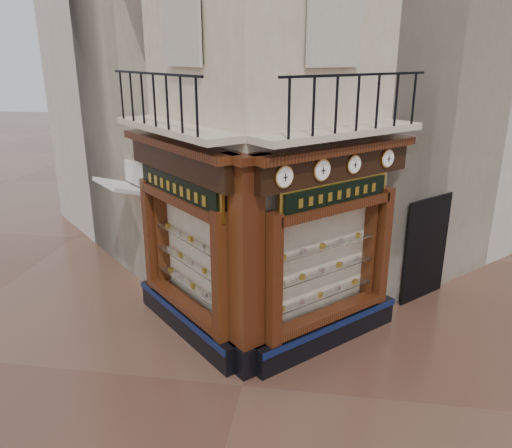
% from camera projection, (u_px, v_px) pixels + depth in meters
% --- Properties ---
extents(ground, '(80.00, 80.00, 0.00)m').
position_uv_depth(ground, '(242.00, 386.00, 8.66)').
color(ground, '#513226').
rests_on(ground, ground).
extents(main_building, '(11.31, 11.31, 12.00)m').
position_uv_depth(main_building, '(283.00, 32.00, 12.49)').
color(main_building, beige).
rests_on(main_building, ground).
extents(neighbour_left, '(11.31, 11.31, 11.00)m').
position_uv_depth(neighbour_left, '(211.00, 53.00, 15.31)').
color(neighbour_left, beige).
rests_on(neighbour_left, ground).
extents(neighbour_right, '(11.31, 11.31, 11.00)m').
position_uv_depth(neighbour_right, '(375.00, 53.00, 14.61)').
color(neighbour_right, beige).
rests_on(neighbour_right, ground).
extents(shopfront_left, '(2.86, 2.86, 3.98)m').
position_uv_depth(shopfront_left, '(184.00, 243.00, 9.69)').
color(shopfront_left, black).
rests_on(shopfront_left, ground).
extents(shopfront_right, '(2.86, 2.86, 3.98)m').
position_uv_depth(shopfront_right, '(330.00, 251.00, 9.29)').
color(shopfront_right, black).
rests_on(shopfront_right, ground).
extents(corner_pilaster, '(0.85, 0.85, 3.98)m').
position_uv_depth(corner_pilaster, '(246.00, 272.00, 8.50)').
color(corner_pilaster, black).
rests_on(corner_pilaster, ground).
extents(balcony, '(5.94, 2.97, 1.03)m').
position_uv_depth(balcony, '(255.00, 129.00, 8.69)').
color(balcony, beige).
rests_on(balcony, ground).
extents(clock_a, '(0.30, 0.30, 0.37)m').
position_uv_depth(clock_a, '(284.00, 177.00, 7.88)').
color(clock_a, gold).
rests_on(clock_a, ground).
extents(clock_b, '(0.30, 0.30, 0.38)m').
position_uv_depth(clock_b, '(322.00, 170.00, 8.34)').
color(clock_b, gold).
rests_on(clock_b, ground).
extents(clock_c, '(0.27, 0.27, 0.34)m').
position_uv_depth(clock_c, '(354.00, 164.00, 8.77)').
color(clock_c, gold).
rests_on(clock_c, ground).
extents(clock_d, '(0.28, 0.28, 0.35)m').
position_uv_depth(clock_d, '(387.00, 158.00, 9.28)').
color(clock_d, gold).
rests_on(clock_d, ground).
extents(awning, '(1.50, 1.50, 0.30)m').
position_uv_depth(awning, '(129.00, 292.00, 12.05)').
color(awning, silver).
rests_on(awning, ground).
extents(signboard_left, '(2.21, 2.21, 0.59)m').
position_uv_depth(signboard_left, '(178.00, 188.00, 9.28)').
color(signboard_left, gold).
rests_on(signboard_left, ground).
extents(signboard_right, '(1.90, 1.90, 0.51)m').
position_uv_depth(signboard_right, '(337.00, 194.00, 8.87)').
color(signboard_right, gold).
rests_on(signboard_right, ground).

